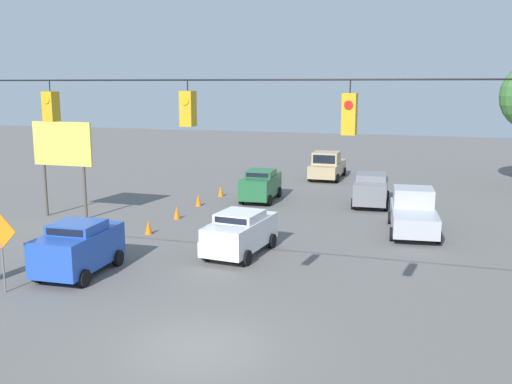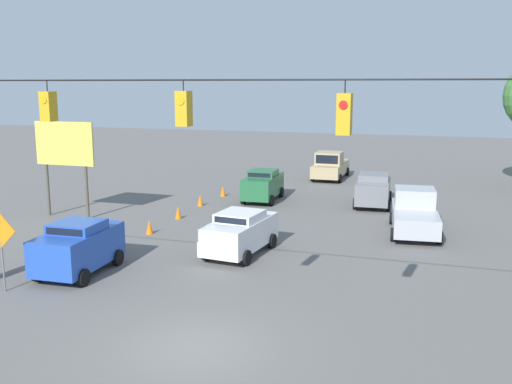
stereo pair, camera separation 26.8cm
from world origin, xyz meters
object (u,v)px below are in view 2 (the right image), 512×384
sedan_grey_oncoming_deep (373,189)px  traffic_cone_second (114,244)px  traffic_cone_nearest (68,264)px  roadside_billboard (65,150)px  pickup_truck_tan_withflow_deep (330,166)px  traffic_cone_fifth (200,200)px  sedan_white_withflow_mid (240,232)px  traffic_cone_fourth (178,212)px  sedan_blue_parked_shoulder (78,247)px  overhead_signal_span (188,177)px  traffic_cone_third (149,227)px  sedan_green_withflow_far (263,185)px  traffic_cone_farthest (223,191)px  pickup_truck_silver_oncoming_far (414,213)px  work_zone_sign (1,236)px

sedan_grey_oncoming_deep → traffic_cone_second: 16.35m
traffic_cone_nearest → roadside_billboard: bearing=-54.3°
roadside_billboard → pickup_truck_tan_withflow_deep: bearing=-123.6°
traffic_cone_fifth → sedan_white_withflow_mid: bearing=123.0°
sedan_white_withflow_mid → traffic_cone_fourth: sedan_white_withflow_mid is taller
sedan_grey_oncoming_deep → pickup_truck_tan_withflow_deep: (4.24, -8.84, -0.02)m
pickup_truck_tan_withflow_deep → roadside_billboard: (11.29, 17.00, 2.71)m
pickup_truck_tan_withflow_deep → traffic_cone_fifth: bearing=65.5°
sedan_blue_parked_shoulder → pickup_truck_tan_withflow_deep: (-5.07, -24.94, -0.07)m
traffic_cone_nearest → overhead_signal_span: bearing=147.2°
pickup_truck_tan_withflow_deep → traffic_cone_fifth: size_ratio=7.74×
traffic_cone_third → roadside_billboard: (5.97, -1.91, 3.33)m
traffic_cone_nearest → traffic_cone_fifth: (0.07, -12.90, 0.00)m
overhead_signal_span → traffic_cone_fourth: 16.49m
sedan_green_withflow_far → traffic_cone_fifth: (3.09, 2.64, -0.65)m
traffic_cone_farthest → pickup_truck_silver_oncoming_far: bearing=154.8°
pickup_truck_silver_oncoming_far → traffic_cone_third: size_ratio=7.71×
pickup_truck_tan_withflow_deep → roadside_billboard: 20.58m
sedan_grey_oncoming_deep → pickup_truck_silver_oncoming_far: bearing=114.1°
sedan_grey_oncoming_deep → traffic_cone_nearest: size_ratio=6.64×
traffic_cone_fifth → traffic_cone_farthest: size_ratio=1.00×
work_zone_sign → traffic_cone_farthest: bearing=-93.3°
traffic_cone_fourth → traffic_cone_farthest: (-0.04, -6.59, 0.00)m
sedan_green_withflow_far → traffic_cone_third: size_ratio=6.18×
sedan_green_withflow_far → roadside_billboard: size_ratio=0.83×
sedan_white_withflow_mid → roadside_billboard: size_ratio=0.84×
sedan_blue_parked_shoulder → traffic_cone_fifth: size_ratio=5.63×
overhead_signal_span → sedan_blue_parked_shoulder: bearing=-35.1°
sedan_white_withflow_mid → traffic_cone_farthest: size_ratio=6.28×
pickup_truck_silver_oncoming_far → overhead_signal_span: bearing=71.3°
sedan_blue_parked_shoulder → traffic_cone_farthest: sedan_blue_parked_shoulder is taller
sedan_white_withflow_mid → traffic_cone_nearest: (5.44, 4.40, -0.61)m
pickup_truck_tan_withflow_deep → sedan_green_withflow_far: 9.85m
sedan_white_withflow_mid → traffic_cone_third: 5.62m
traffic_cone_third → traffic_cone_farthest: size_ratio=1.00×
pickup_truck_silver_oncoming_far → pickup_truck_tan_withflow_deep: 16.26m
sedan_white_withflow_mid → work_zone_sign: 9.34m
pickup_truck_silver_oncoming_far → traffic_cone_fifth: 12.69m
sedan_grey_oncoming_deep → roadside_billboard: 17.75m
sedan_blue_parked_shoulder → work_zone_sign: 2.97m
pickup_truck_silver_oncoming_far → work_zone_sign: bearing=43.8°
traffic_cone_fourth → roadside_billboard: (5.93, 1.40, 3.33)m
pickup_truck_silver_oncoming_far → traffic_cone_farthest: pickup_truck_silver_oncoming_far is taller
traffic_cone_third → pickup_truck_silver_oncoming_far: bearing=-161.1°
sedan_white_withflow_mid → traffic_cone_fifth: size_ratio=6.28×
traffic_cone_fourth → work_zone_sign: (1.03, 11.84, 1.64)m
pickup_truck_silver_oncoming_far → traffic_cone_fifth: (12.42, -2.55, -0.63)m
traffic_cone_nearest → traffic_cone_third: (-0.15, -6.18, 0.00)m
traffic_cone_second → roadside_billboard: bearing=-40.5°
pickup_truck_silver_oncoming_far → sedan_blue_parked_shoulder: pickup_truck_silver_oncoming_far is taller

